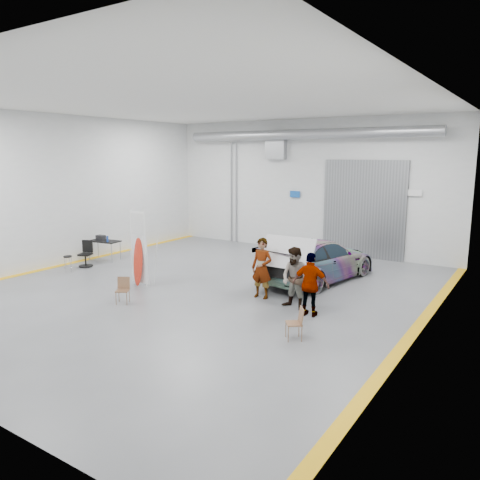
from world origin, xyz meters
The scene contains 13 objects.
ground centered at (0.00, 0.00, 0.00)m, with size 16.00×16.00×0.00m, color slate.
room_shell centered at (0.24, 2.22, 4.08)m, with size 14.02×16.18×6.01m.
sedan_car centered at (2.76, 3.33, 0.75)m, with size 2.10×5.16×1.50m, color white.
person_a centered at (2.14, 0.45, 0.95)m, with size 0.69×0.45×1.91m, color brown.
person_b centered at (3.50, 0.04, 0.91)m, with size 0.89×0.68×1.82m, color #476283.
person_c centered at (4.13, -0.27, 0.90)m, with size 1.05×0.43×1.81m, color brown.
surfboard_display centered at (-2.05, -0.66, 1.10)m, with size 0.77×0.24×2.72m.
folding_chair_near centered at (-1.06, -2.34, 0.24)m, with size 0.51×0.55×0.78m.
folding_chair_far centered at (4.52, -2.02, 0.25)m, with size 0.52×0.61×0.80m.
shop_stool centered at (-5.63, -0.86, 0.32)m, with size 0.33×0.33×0.64m.
work_table centered at (-6.21, 1.38, 0.83)m, with size 1.40×0.84×1.08m.
office_chair centered at (-5.81, 0.17, 0.45)m, with size 0.59×0.62×1.03m.
trunk_lid centered at (2.76, 1.00, 1.52)m, with size 1.74×1.06×0.04m, color silver.
Camera 1 is at (9.31, -11.73, 4.43)m, focal length 35.00 mm.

